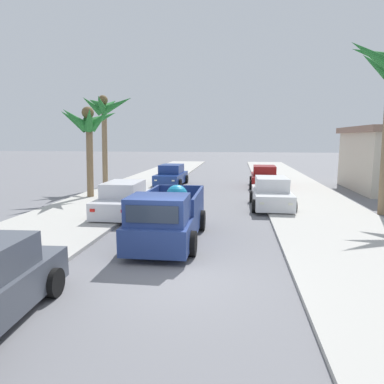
{
  "coord_description": "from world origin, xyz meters",
  "views": [
    {
      "loc": [
        1.62,
        -8.03,
        3.46
      ],
      "look_at": [
        -0.26,
        6.26,
        1.2
      ],
      "focal_mm": 32.14,
      "sensor_mm": 36.0,
      "label": 1
    }
  ],
  "objects_px": {
    "pickup_truck": "(168,218)",
    "car_right_near": "(124,200)",
    "car_left_near": "(264,177)",
    "car_left_far": "(171,176)",
    "palm_tree_left_mid": "(104,113)",
    "palm_tree_right_fore": "(89,124)",
    "car_right_mid": "(271,194)"
  },
  "relations": [
    {
      "from": "car_left_far",
      "to": "car_right_near",
      "type": "bearing_deg",
      "value": -91.02
    },
    {
      "from": "car_right_near",
      "to": "car_right_mid",
      "type": "bearing_deg",
      "value": 21.26
    },
    {
      "from": "car_right_mid",
      "to": "car_left_far",
      "type": "xyz_separation_m",
      "value": [
        -6.57,
        7.63,
        0.0
      ]
    },
    {
      "from": "car_right_mid",
      "to": "car_left_far",
      "type": "bearing_deg",
      "value": 130.75
    },
    {
      "from": "car_right_near",
      "to": "car_right_mid",
      "type": "distance_m",
      "value": 7.25
    },
    {
      "from": "palm_tree_right_fore",
      "to": "car_right_near",
      "type": "bearing_deg",
      "value": -50.77
    },
    {
      "from": "car_left_near",
      "to": "car_right_mid",
      "type": "height_order",
      "value": "same"
    },
    {
      "from": "car_left_far",
      "to": "car_right_mid",
      "type": "bearing_deg",
      "value": -49.25
    },
    {
      "from": "car_right_near",
      "to": "palm_tree_left_mid",
      "type": "relative_size",
      "value": 0.67
    },
    {
      "from": "car_right_near",
      "to": "car_left_far",
      "type": "distance_m",
      "value": 10.26
    },
    {
      "from": "car_left_near",
      "to": "palm_tree_left_mid",
      "type": "bearing_deg",
      "value": -169.86
    },
    {
      "from": "car_right_near",
      "to": "palm_tree_left_mid",
      "type": "height_order",
      "value": "palm_tree_left_mid"
    },
    {
      "from": "palm_tree_left_mid",
      "to": "palm_tree_right_fore",
      "type": "bearing_deg",
      "value": -81.16
    },
    {
      "from": "pickup_truck",
      "to": "palm_tree_right_fore",
      "type": "relative_size",
      "value": 0.99
    },
    {
      "from": "pickup_truck",
      "to": "car_right_near",
      "type": "xyz_separation_m",
      "value": [
        -2.76,
        3.7,
        -0.09
      ]
    },
    {
      "from": "car_left_near",
      "to": "car_left_far",
      "type": "bearing_deg",
      "value": 178.63
    },
    {
      "from": "car_left_far",
      "to": "pickup_truck",
      "type": "bearing_deg",
      "value": -79.55
    },
    {
      "from": "car_left_near",
      "to": "palm_tree_left_mid",
      "type": "distance_m",
      "value": 11.98
    },
    {
      "from": "palm_tree_right_fore",
      "to": "car_left_near",
      "type": "bearing_deg",
      "value": 30.07
    },
    {
      "from": "car_left_near",
      "to": "palm_tree_right_fore",
      "type": "xyz_separation_m",
      "value": [
        -10.32,
        -5.97,
        3.53
      ]
    },
    {
      "from": "pickup_truck",
      "to": "car_right_mid",
      "type": "distance_m",
      "value": 7.48
    },
    {
      "from": "car_left_far",
      "to": "palm_tree_left_mid",
      "type": "distance_m",
      "value": 6.48
    },
    {
      "from": "car_left_far",
      "to": "palm_tree_right_fore",
      "type": "bearing_deg",
      "value": -120.06
    },
    {
      "from": "palm_tree_right_fore",
      "to": "palm_tree_left_mid",
      "type": "relative_size",
      "value": 0.82
    },
    {
      "from": "car_right_mid",
      "to": "palm_tree_left_mid",
      "type": "xyz_separation_m",
      "value": [
        -10.75,
        5.51,
        4.48
      ]
    },
    {
      "from": "pickup_truck",
      "to": "palm_tree_right_fore",
      "type": "bearing_deg",
      "value": 128.07
    },
    {
      "from": "car_left_far",
      "to": "palm_tree_right_fore",
      "type": "relative_size",
      "value": 0.82
    },
    {
      "from": "car_left_far",
      "to": "palm_tree_left_mid",
      "type": "relative_size",
      "value": 0.67
    },
    {
      "from": "palm_tree_right_fore",
      "to": "palm_tree_left_mid",
      "type": "bearing_deg",
      "value": 98.84
    },
    {
      "from": "pickup_truck",
      "to": "car_left_near",
      "type": "height_order",
      "value": "pickup_truck"
    },
    {
      "from": "car_right_near",
      "to": "palm_tree_left_mid",
      "type": "bearing_deg",
      "value": 116.12
    },
    {
      "from": "car_left_near",
      "to": "palm_tree_right_fore",
      "type": "bearing_deg",
      "value": -149.93
    }
  ]
}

